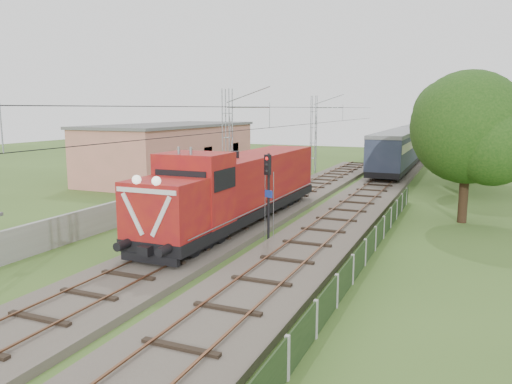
% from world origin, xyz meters
% --- Properties ---
extents(ground, '(140.00, 140.00, 0.00)m').
position_xyz_m(ground, '(0.00, 0.00, 0.00)').
color(ground, '#395620').
rests_on(ground, ground).
extents(track_main, '(4.20, 70.00, 0.45)m').
position_xyz_m(track_main, '(0.00, 7.00, 0.18)').
color(track_main, '#6B6054').
rests_on(track_main, ground).
extents(track_side, '(4.20, 80.00, 0.45)m').
position_xyz_m(track_side, '(5.00, 20.00, 0.18)').
color(track_side, '#6B6054').
rests_on(track_side, ground).
extents(catenary, '(3.31, 70.00, 8.00)m').
position_xyz_m(catenary, '(-2.95, 12.00, 4.05)').
color(catenary, gray).
rests_on(catenary, ground).
extents(boundary_wall, '(0.25, 40.00, 1.50)m').
position_xyz_m(boundary_wall, '(-6.50, 12.00, 0.75)').
color(boundary_wall, '#9E9E99').
rests_on(boundary_wall, ground).
extents(station_building, '(8.40, 20.40, 5.22)m').
position_xyz_m(station_building, '(-15.00, 24.00, 2.63)').
color(station_building, tan).
rests_on(station_building, ground).
extents(fence, '(0.12, 32.00, 1.20)m').
position_xyz_m(fence, '(8.00, 3.00, 0.60)').
color(fence, black).
rests_on(fence, ground).
extents(locomotive, '(3.16, 18.04, 4.58)m').
position_xyz_m(locomotive, '(0.00, 7.34, 2.34)').
color(locomotive, black).
rests_on(locomotive, ground).
extents(coach_rake, '(3.22, 96.06, 3.72)m').
position_xyz_m(coach_rake, '(5.00, 73.94, 2.64)').
color(coach_rake, black).
rests_on(coach_rake, ground).
extents(signal_post, '(0.47, 0.39, 4.54)m').
position_xyz_m(signal_post, '(2.82, 4.72, 3.12)').
color(signal_post, black).
rests_on(signal_post, ground).
extents(tree_a, '(6.89, 6.56, 8.93)m').
position_xyz_m(tree_a, '(11.81, 13.63, 5.57)').
color(tree_a, '#3E2719').
rests_on(tree_a, ground).
extents(tree_b, '(6.58, 6.27, 8.53)m').
position_xyz_m(tree_b, '(11.68, 24.40, 5.32)').
color(tree_b, '#3E2719').
rests_on(tree_b, ground).
extents(tree_c, '(7.23, 6.89, 9.38)m').
position_xyz_m(tree_c, '(12.03, 31.79, 5.85)').
color(tree_c, '#3E2719').
rests_on(tree_c, ground).
extents(tree_d, '(7.13, 6.79, 9.24)m').
position_xyz_m(tree_d, '(13.85, 43.90, 5.77)').
color(tree_d, '#3E2719').
rests_on(tree_d, ground).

